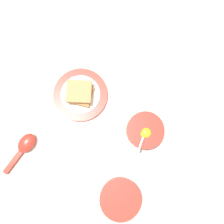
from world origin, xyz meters
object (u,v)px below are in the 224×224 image
(toast_plate, at_px, (81,95))
(congee_bowl, at_px, (120,199))
(soup_spoon, at_px, (25,146))
(toast_sandwich, at_px, (79,93))
(egg_bowl, at_px, (145,131))

(toast_plate, distance_m, congee_bowl, 0.41)
(toast_plate, relative_size, soup_spoon, 1.22)
(toast_plate, xyz_separation_m, toast_sandwich, (-0.00, -0.00, 0.03))
(toast_plate, relative_size, toast_sandwich, 1.64)
(toast_plate, bearing_deg, soup_spoon, -173.74)
(toast_plate, xyz_separation_m, congee_bowl, (-0.12, -0.39, 0.02))
(soup_spoon, bearing_deg, toast_sandwich, 6.21)
(egg_bowl, xyz_separation_m, congee_bowl, (-0.22, -0.13, -0.00))
(toast_sandwich, bearing_deg, egg_bowl, -68.09)
(congee_bowl, bearing_deg, soup_spoon, 114.12)
(soup_spoon, xyz_separation_m, congee_bowl, (0.16, -0.36, 0.01))
(toast_plate, bearing_deg, congee_bowl, -106.59)
(egg_bowl, distance_m, soup_spoon, 0.45)
(egg_bowl, distance_m, congee_bowl, 0.26)
(toast_plate, xyz_separation_m, soup_spoon, (-0.28, -0.03, 0.01))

